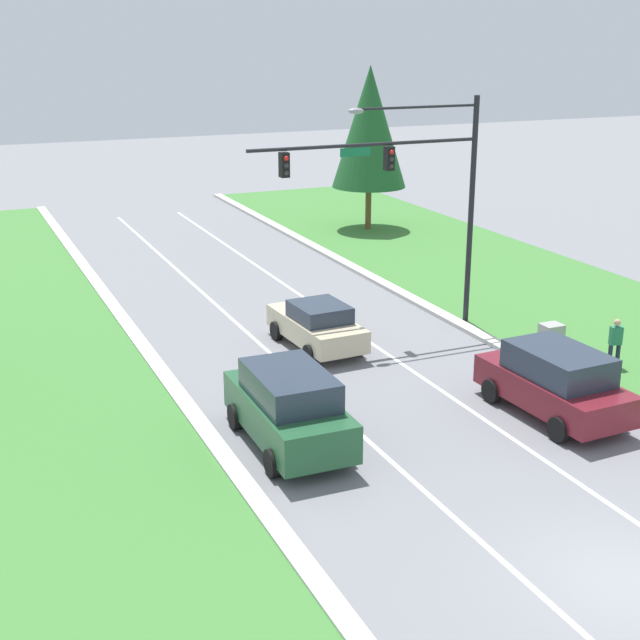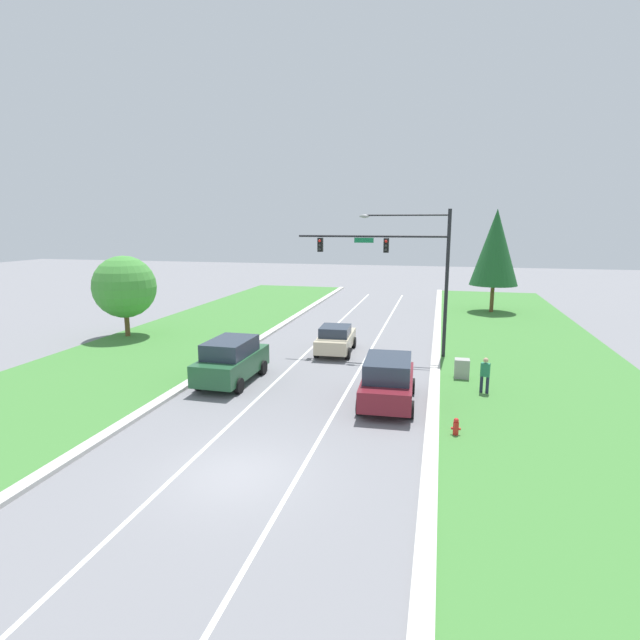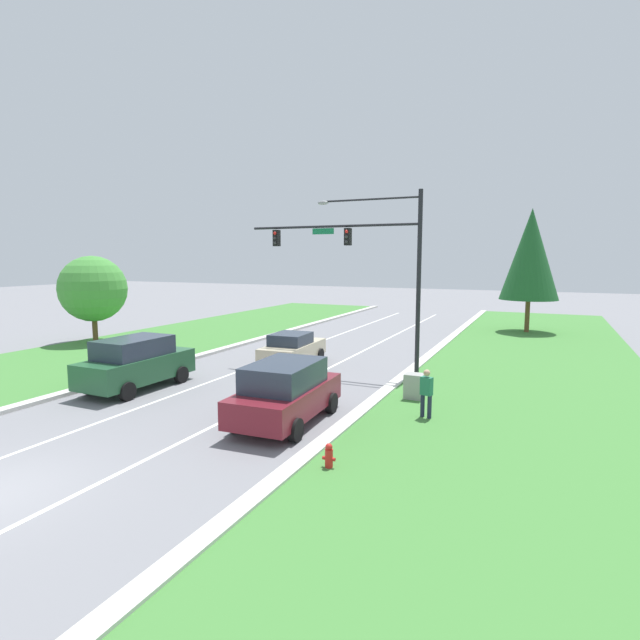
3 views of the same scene
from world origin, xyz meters
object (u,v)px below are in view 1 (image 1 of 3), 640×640
(champagne_sedan, at_px, (317,325))
(utility_cabinet, at_px, (551,338))
(pedestrian, at_px, (615,342))
(traffic_signal_mast, at_px, (414,179))
(burgundy_suv, at_px, (555,381))
(forest_suv, at_px, (289,407))
(conifer_near_right_tree, at_px, (370,127))

(champagne_sedan, xyz_separation_m, utility_cabinet, (7.05, -3.62, -0.32))
(utility_cabinet, xyz_separation_m, pedestrian, (0.90, -2.07, 0.43))
(traffic_signal_mast, relative_size, utility_cabinet, 8.43)
(traffic_signal_mast, height_order, burgundy_suv, traffic_signal_mast)
(burgundy_suv, xyz_separation_m, forest_suv, (-7.57, 1.21, 0.05))
(traffic_signal_mast, xyz_separation_m, forest_suv, (-7.46, -6.96, -4.45))
(forest_suv, distance_m, pedestrian, 11.68)
(traffic_signal_mast, xyz_separation_m, pedestrian, (4.17, -5.98, -4.59))
(utility_cabinet, relative_size, pedestrian, 0.60)
(traffic_signal_mast, xyz_separation_m, champagne_sedan, (-3.77, -0.30, -4.70))
(burgundy_suv, xyz_separation_m, utility_cabinet, (3.17, 4.25, -0.52))
(forest_suv, relative_size, conifer_near_right_tree, 0.55)
(pedestrian, relative_size, conifer_near_right_tree, 0.19)
(champagne_sedan, bearing_deg, forest_suv, -121.79)
(champagne_sedan, height_order, conifer_near_right_tree, conifer_near_right_tree)
(traffic_signal_mast, xyz_separation_m, burgundy_suv, (0.11, -8.17, -4.50))
(burgundy_suv, bearing_deg, forest_suv, 168.43)
(traffic_signal_mast, bearing_deg, forest_suv, -137.00)
(champagne_sedan, relative_size, conifer_near_right_tree, 0.51)
(forest_suv, relative_size, pedestrian, 2.87)
(utility_cabinet, bearing_deg, burgundy_suv, -126.74)
(champagne_sedan, relative_size, pedestrian, 2.63)
(pedestrian, bearing_deg, forest_suv, 22.12)
(traffic_signal_mast, relative_size, burgundy_suv, 1.77)
(utility_cabinet, height_order, pedestrian, pedestrian)
(pedestrian, bearing_deg, conifer_near_right_tree, -78.45)
(utility_cabinet, distance_m, pedestrian, 2.29)
(forest_suv, bearing_deg, champagne_sedan, 61.74)
(utility_cabinet, bearing_deg, traffic_signal_mast, 129.90)
(traffic_signal_mast, relative_size, pedestrian, 5.07)
(burgundy_suv, relative_size, pedestrian, 2.86)
(champagne_sedan, distance_m, forest_suv, 7.61)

